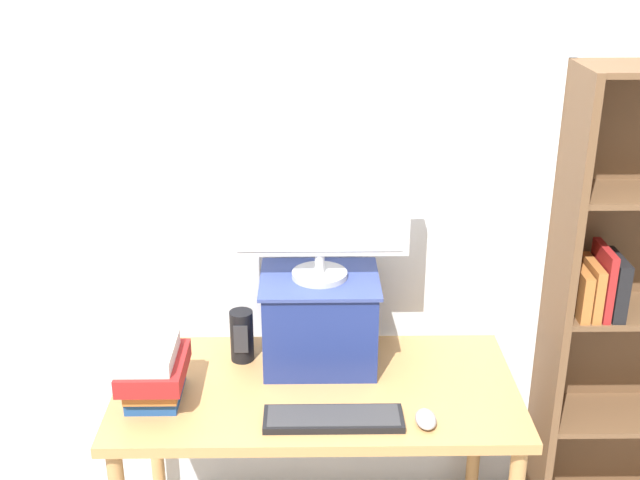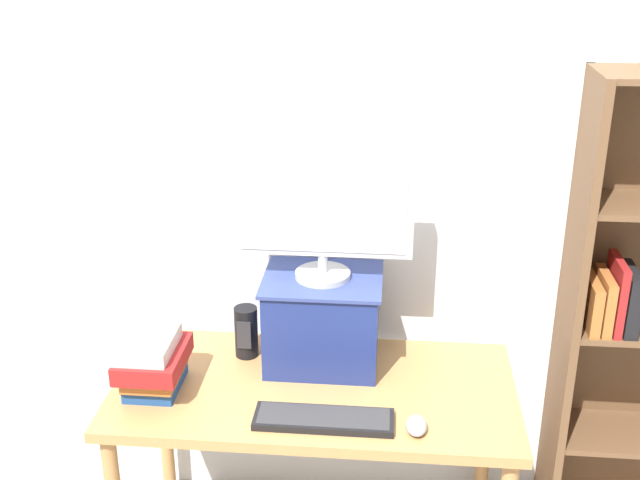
# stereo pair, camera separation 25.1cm
# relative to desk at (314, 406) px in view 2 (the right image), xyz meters

# --- Properties ---
(back_wall) EXTENTS (7.00, 0.08, 2.60)m
(back_wall) POSITION_rel_desk_xyz_m (0.00, 0.41, 0.66)
(back_wall) COLOR silver
(back_wall) RESTS_ON ground_plane
(desk) EXTENTS (1.32, 0.66, 0.73)m
(desk) POSITION_rel_desk_xyz_m (0.00, 0.00, 0.00)
(desk) COLOR #B7844C
(desk) RESTS_ON ground_plane
(riser_box) EXTENTS (0.40, 0.33, 0.32)m
(riser_box) POSITION_rel_desk_xyz_m (0.01, 0.16, 0.25)
(riser_box) COLOR navy
(riser_box) RESTS_ON desk
(computer_monitor) EXTENTS (0.59, 0.18, 0.40)m
(computer_monitor) POSITION_rel_desk_xyz_m (0.01, 0.16, 0.62)
(computer_monitor) COLOR #B7B7BA
(computer_monitor) RESTS_ON riser_box
(keyboard) EXTENTS (0.43, 0.13, 0.02)m
(keyboard) POSITION_rel_desk_xyz_m (0.05, -0.21, 0.10)
(keyboard) COLOR black
(keyboard) RESTS_ON desk
(computer_mouse) EXTENTS (0.06, 0.10, 0.04)m
(computer_mouse) POSITION_rel_desk_xyz_m (0.33, -0.22, 0.10)
(computer_mouse) COLOR #99999E
(computer_mouse) RESTS_ON desk
(book_stack) EXTENTS (0.20, 0.27, 0.20)m
(book_stack) POSITION_rel_desk_xyz_m (-0.52, -0.07, 0.18)
(book_stack) COLOR navy
(book_stack) RESTS_ON desk
(desk_speaker) EXTENTS (0.08, 0.08, 0.18)m
(desk_speaker) POSITION_rel_desk_xyz_m (-0.26, 0.17, 0.18)
(desk_speaker) COLOR black
(desk_speaker) RESTS_ON desk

